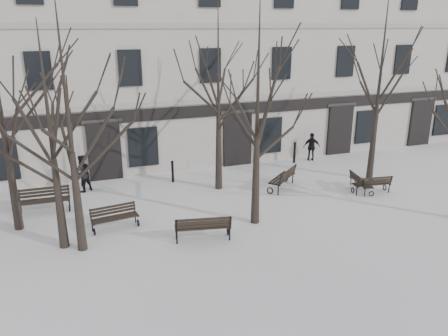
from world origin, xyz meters
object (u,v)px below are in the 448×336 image
tree_1 (66,100)px  bench_5 (360,182)px  tree_2 (258,87)px  bench_0 (115,217)px  bench_3 (44,199)px  bench_4 (283,178)px  tree_0 (48,112)px  bench_2 (372,184)px  bench_1 (203,227)px

tree_1 → bench_5: tree_1 is taller
tree_2 → bench_0: bearing=165.6°
bench_0 → bench_3: size_ratio=0.89×
bench_0 → bench_4: (7.94, 1.63, 0.06)m
bench_5 → bench_0: bearing=102.8°
tree_2 → bench_3: (-7.69, 3.88, -4.71)m
tree_1 → tree_2: tree_2 is taller
bench_3 → tree_0: bearing=-76.7°
bench_0 → bench_2: (11.44, -0.32, -0.00)m
tree_1 → bench_2: tree_1 is taller
tree_2 → bench_0: (-5.18, 1.33, -4.77)m
tree_0 → bench_1: bearing=-14.5°
tree_0 → tree_1: 0.82m
bench_4 → bench_1: bearing=-5.0°
bench_0 → bench_5: 11.15m
bench_3 → bench_5: 13.87m
bench_3 → bench_4: bearing=-3.1°
bench_2 → bench_0: bearing=5.7°
tree_0 → bench_0: tree_0 is taller
tree_2 → bench_0: size_ratio=4.67×
tree_0 → tree_1: size_ratio=0.92×
bench_3 → bench_5: bearing=-7.9°
tree_2 → bench_1: bearing=-162.2°
bench_3 → bench_4: bench_3 is taller
tree_0 → bench_4: bearing=14.4°
bench_0 → bench_1: bearing=-44.3°
bench_5 → tree_1: bearing=108.6°
bench_2 → bench_5: size_ratio=1.07×
bench_2 → bench_5: 0.56m
tree_2 → bench_5: size_ratio=5.04×
bench_3 → bench_0: bearing=-43.5°
tree_0 → bench_0: (1.83, 0.88, -4.24)m
bench_4 → bench_5: size_ratio=1.15×
tree_2 → bench_4: size_ratio=4.38×
tree_1 → bench_3: 6.12m
tree_0 → bench_5: (12.98, 1.05, -4.28)m
bench_2 → bench_3: bearing=-4.3°
bench_2 → bench_5: bench_2 is taller
bench_1 → bench_5: bearing=-153.4°
bench_4 → bench_3: bearing=-46.1°
tree_0 → tree_2: (7.01, -0.44, 0.54)m
tree_1 → bench_2: bearing=4.4°
bench_4 → tree_1: bearing=-23.4°
bench_3 → bench_5: size_ratio=1.21×
tree_0 → tree_2: 7.04m
bench_0 → bench_3: bearing=126.6°
tree_1 → bench_1: size_ratio=3.97×
bench_3 → bench_4: 10.49m
bench_1 → bench_3: 7.08m
tree_1 → bench_4: size_ratio=4.29×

